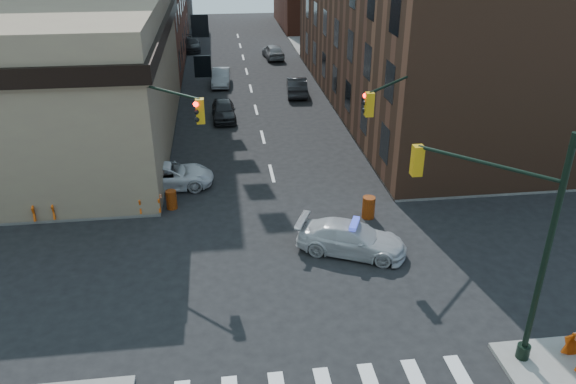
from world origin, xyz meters
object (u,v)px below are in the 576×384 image
object	(u,v)px
parked_car_wnear	(224,110)
barrel_bank	(171,200)
parked_car_wfar	(221,77)
parked_car_enear	(297,86)
pedestrian_b	(34,202)
police_car	(352,238)
pickup	(168,176)
barricade_nw_a	(150,203)
barrel_road	(369,207)
pedestrian_a	(75,195)

from	to	relation	value
parked_car_wnear	barrel_bank	world-z (taller)	parked_car_wnear
parked_car_wfar	parked_car_enear	bearing A→B (deg)	-27.76
pedestrian_b	barrel_bank	size ratio (longest dim) A/B	1.63
police_car	parked_car_wfar	world-z (taller)	parked_car_wfar
parked_car_wfar	pedestrian_b	world-z (taller)	pedestrian_b
police_car	pickup	size ratio (longest dim) A/B	0.98
parked_car_wnear	barricade_nw_a	distance (m)	14.77
pedestrian_b	barrel_road	bearing A→B (deg)	-2.45
pickup	parked_car_wfar	world-z (taller)	parked_car_wfar
parked_car_wnear	barrel_road	xyz separation A→B (m)	(6.71, -15.93, -0.16)
parked_car_wfar	barricade_nw_a	xyz separation A→B (m)	(-4.00, -23.59, -0.10)
parked_car_wfar	pedestrian_a	xyz separation A→B (m)	(-7.73, -22.83, 0.22)
police_car	barrel_road	world-z (taller)	police_car
pedestrian_b	barrel_road	world-z (taller)	pedestrian_b
pedestrian_a	barrel_road	world-z (taller)	pedestrian_a
pickup	parked_car_enear	bearing A→B (deg)	-32.05
barricade_nw_a	pedestrian_a	bearing A→B (deg)	167.43
parked_car_enear	pedestrian_a	size ratio (longest dim) A/B	2.93
parked_car_wfar	barrel_bank	distance (m)	23.27
parked_car_wnear	barrel_road	distance (m)	17.29
barrel_bank	barricade_nw_a	xyz separation A→B (m)	(-1.00, -0.51, 0.12)
barrel_road	parked_car_wnear	bearing A→B (deg)	112.85
parked_car_wfar	barrel_bank	size ratio (longest dim) A/B	4.41
police_car	parked_car_enear	xyz separation A→B (m)	(1.05, 24.59, 0.05)
parked_car_wnear	parked_car_enear	size ratio (longest dim) A/B	0.91
police_car	parked_car_wnear	bearing A→B (deg)	38.92
parked_car_wfar	pickup	bearing A→B (deg)	-95.69
parked_car_wfar	police_car	bearing A→B (deg)	-76.27
barrel_bank	parked_car_enear	bearing A→B (deg)	64.58
barrel_road	pedestrian_a	bearing A→B (deg)	170.28
parked_car_wfar	pedestrian_a	size ratio (longest dim) A/B	2.77
parked_car_wfar	barrel_road	world-z (taller)	parked_car_wfar
parked_car_wnear	pickup	bearing A→B (deg)	-107.92
pickup	pedestrian_b	world-z (taller)	pedestrian_b
police_car	parked_car_enear	size ratio (longest dim) A/B	1.06
pickup	pedestrian_b	bearing A→B (deg)	112.40
parked_car_wfar	barricade_nw_a	bearing A→B (deg)	-96.18
pickup	barrel_road	bearing A→B (deg)	-118.06
parked_car_enear	barrel_bank	size ratio (longest dim) A/B	4.66
parked_car_wfar	pedestrian_a	bearing A→B (deg)	-105.27
police_car	barrel_road	distance (m)	3.42
barrel_road	barricade_nw_a	xyz separation A→B (m)	(-10.71, 1.72, 0.06)
parked_car_enear	pedestrian_a	bearing A→B (deg)	59.16
parked_car_enear	pedestrian_a	world-z (taller)	pedestrian_a
police_car	pickup	world-z (taller)	police_car
parked_car_wnear	parked_car_enear	xyz separation A→B (m)	(6.19, 5.62, 0.04)
parked_car_enear	barrel_road	size ratio (longest dim) A/B	4.12
pickup	barrel_bank	xyz separation A→B (m)	(0.30, -2.55, -0.19)
barricade_nw_a	barrel_road	bearing A→B (deg)	-10.20
pedestrian_b	barrel_road	distance (m)	16.34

